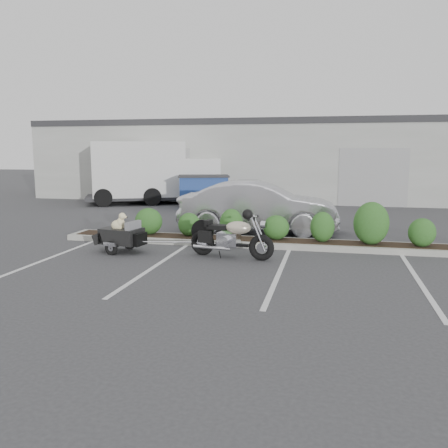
% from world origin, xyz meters
% --- Properties ---
extents(ground, '(90.00, 90.00, 0.00)m').
position_xyz_m(ground, '(0.00, 0.00, 0.00)').
color(ground, '#38383A').
rests_on(ground, ground).
extents(planter_kerb, '(12.00, 1.00, 0.15)m').
position_xyz_m(planter_kerb, '(1.00, 2.20, 0.07)').
color(planter_kerb, '#9E9E93').
rests_on(planter_kerb, ground).
extents(building, '(26.00, 10.00, 4.00)m').
position_xyz_m(building, '(0.00, 17.00, 2.00)').
color(building, '#9EA099').
rests_on(building, ground).
extents(motorcycle, '(2.10, 0.86, 1.21)m').
position_xyz_m(motorcycle, '(-0.07, 0.57, 0.48)').
color(motorcycle, black).
rests_on(motorcycle, ground).
extents(pet_trailer, '(1.70, 0.97, 1.00)m').
position_xyz_m(pet_trailer, '(-2.85, 0.60, 0.42)').
color(pet_trailer, black).
rests_on(pet_trailer, ground).
extents(sedan, '(4.86, 1.93, 1.57)m').
position_xyz_m(sedan, '(0.05, 4.15, 0.79)').
color(sedan, '#B9B7BF').
rests_on(sedan, ground).
extents(dumpster, '(2.50, 2.04, 1.43)m').
position_xyz_m(dumpster, '(-3.22, 9.80, 0.72)').
color(dumpster, navy).
rests_on(dumpster, ground).
extents(delivery_truck, '(6.58, 4.42, 2.89)m').
position_xyz_m(delivery_truck, '(-6.01, 11.12, 1.39)').
color(delivery_truck, silver).
rests_on(delivery_truck, ground).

